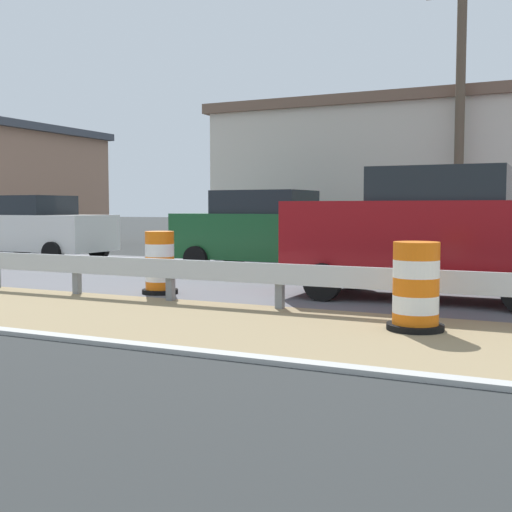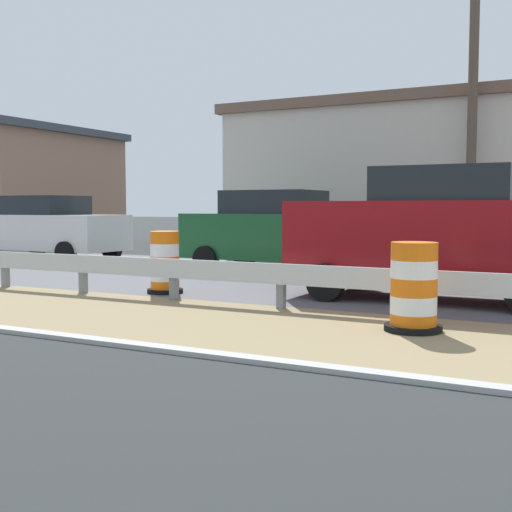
{
  "view_description": "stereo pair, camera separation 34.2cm",
  "coord_description": "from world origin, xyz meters",
  "px_view_note": "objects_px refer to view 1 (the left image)",
  "views": [
    {
      "loc": [
        -7.28,
        3.48,
        1.58
      ],
      "look_at": [
        1.37,
        7.6,
        0.86
      ],
      "focal_mm": 46.03,
      "sensor_mm": 36.0,
      "label": 1
    },
    {
      "loc": [
        -7.13,
        3.17,
        1.58
      ],
      "look_at": [
        1.37,
        7.6,
        0.86
      ],
      "focal_mm": 46.03,
      "sensor_mm": 36.0,
      "label": 2
    }
  ],
  "objects_px": {
    "car_lead_far_lane": "(429,234)",
    "car_mid_far_lane": "(271,231)",
    "car_distant_a": "(35,228)",
    "traffic_barrel_nearest": "(416,290)",
    "utility_pole_near": "(460,117)",
    "traffic_barrel_close": "(160,265)"
  },
  "relations": [
    {
      "from": "traffic_barrel_nearest",
      "to": "traffic_barrel_close",
      "type": "distance_m",
      "value": 5.22
    },
    {
      "from": "traffic_barrel_nearest",
      "to": "car_lead_far_lane",
      "type": "distance_m",
      "value": 2.95
    },
    {
      "from": "car_lead_far_lane",
      "to": "utility_pole_near",
      "type": "bearing_deg",
      "value": -86.42
    },
    {
      "from": "car_mid_far_lane",
      "to": "traffic_barrel_close",
      "type": "bearing_deg",
      "value": -90.49
    },
    {
      "from": "traffic_barrel_nearest",
      "to": "utility_pole_near",
      "type": "xyz_separation_m",
      "value": [
        8.96,
        0.83,
        3.34
      ]
    },
    {
      "from": "traffic_barrel_close",
      "to": "car_distant_a",
      "type": "distance_m",
      "value": 8.9
    },
    {
      "from": "car_distant_a",
      "to": "utility_pole_near",
      "type": "relative_size",
      "value": 0.65
    },
    {
      "from": "car_lead_far_lane",
      "to": "car_mid_far_lane",
      "type": "relative_size",
      "value": 0.99
    },
    {
      "from": "car_lead_far_lane",
      "to": "car_distant_a",
      "type": "relative_size",
      "value": 0.99
    },
    {
      "from": "car_lead_far_lane",
      "to": "car_distant_a",
      "type": "height_order",
      "value": "car_lead_far_lane"
    },
    {
      "from": "car_distant_a",
      "to": "utility_pole_near",
      "type": "xyz_separation_m",
      "value": [
        2.68,
        -11.7,
        2.9
      ]
    },
    {
      "from": "traffic_barrel_close",
      "to": "car_mid_far_lane",
      "type": "bearing_deg",
      "value": -1.86
    },
    {
      "from": "car_distant_a",
      "to": "car_mid_far_lane",
      "type": "bearing_deg",
      "value": 0.96
    },
    {
      "from": "car_distant_a",
      "to": "car_lead_far_lane",
      "type": "bearing_deg",
      "value": -14.04
    },
    {
      "from": "car_distant_a",
      "to": "traffic_barrel_close",
      "type": "bearing_deg",
      "value": -30.19
    },
    {
      "from": "traffic_barrel_close",
      "to": "car_mid_far_lane",
      "type": "xyz_separation_m",
      "value": [
        4.6,
        -0.15,
        0.48
      ]
    },
    {
      "from": "utility_pole_near",
      "to": "traffic_barrel_nearest",
      "type": "bearing_deg",
      "value": -174.72
    },
    {
      "from": "traffic_barrel_close",
      "to": "utility_pole_near",
      "type": "distance_m",
      "value": 9.1
    },
    {
      "from": "car_mid_far_lane",
      "to": "traffic_barrel_nearest",
      "type": "bearing_deg",
      "value": -50.67
    },
    {
      "from": "traffic_barrel_close",
      "to": "car_distant_a",
      "type": "xyz_separation_m",
      "value": [
        4.69,
        7.55,
        0.45
      ]
    },
    {
      "from": "traffic_barrel_nearest",
      "to": "car_lead_far_lane",
      "type": "height_order",
      "value": "car_lead_far_lane"
    },
    {
      "from": "car_lead_far_lane",
      "to": "car_mid_far_lane",
      "type": "xyz_separation_m",
      "value": [
        3.32,
        4.44,
        -0.12
      ]
    }
  ]
}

